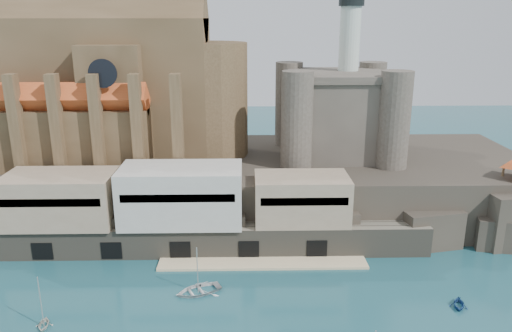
{
  "coord_description": "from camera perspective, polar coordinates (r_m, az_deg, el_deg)",
  "views": [
    {
      "loc": [
        -0.31,
        -46.87,
        34.24
      ],
      "look_at": [
        1.31,
        32.0,
        10.57
      ],
      "focal_mm": 35.0,
      "sensor_mm": 36.0,
      "label": 1
    }
  ],
  "objects": [
    {
      "name": "castle_keep",
      "position": [
        90.87,
        9.29,
        6.39
      ],
      "size": [
        21.2,
        21.2,
        29.3
      ],
      "color": "#494239",
      "rests_on": "promontory"
    },
    {
      "name": "boat_4",
      "position": [
        65.11,
        -23.05,
        -16.53
      ],
      "size": [
        2.59,
        1.8,
        2.78
      ],
      "primitive_type": "imported",
      "rotation": [
        0.0,
        0.0,
        3.29
      ],
      "color": "silver",
      "rests_on": "ground"
    },
    {
      "name": "promontory",
      "position": [
        91.09,
        -1.04,
        -2.08
      ],
      "size": [
        100.0,
        36.0,
        10.0
      ],
      "color": "#29241F",
      "rests_on": "ground"
    },
    {
      "name": "boat_6",
      "position": [
        67.03,
        -6.62,
        -14.14
      ],
      "size": [
        2.94,
        4.41,
        6.0
      ],
      "primitive_type": "imported",
      "rotation": [
        0.0,
        0.0,
        5.15
      ],
      "color": "silver",
      "rests_on": "ground"
    },
    {
      "name": "quay",
      "position": [
        76.05,
        -8.59,
        -5.24
      ],
      "size": [
        70.0,
        12.0,
        13.05
      ],
      "color": "#645E50",
      "rests_on": "ground"
    },
    {
      "name": "church",
      "position": [
        92.66,
        -16.25,
        8.53
      ],
      "size": [
        47.0,
        25.93,
        30.51
      ],
      "color": "#503C25",
      "rests_on": "promontory"
    },
    {
      "name": "boat_7",
      "position": [
        68.47,
        22.13,
        -14.67
      ],
      "size": [
        3.04,
        2.41,
        3.07
      ],
      "primitive_type": "imported",
      "rotation": [
        0.0,
        0.0,
        5.94
      ],
      "color": "navy",
      "rests_on": "ground"
    }
  ]
}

